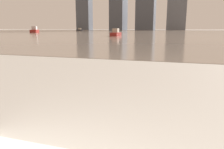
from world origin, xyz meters
name	(u,v)px	position (x,y,z in m)	size (l,w,h in m)	color
harbor_water	(180,32)	(0.00, 62.00, 0.01)	(180.00, 110.00, 0.01)	gray
harbor_boat_1	(80,30)	(-34.41, 72.56, 0.38)	(1.59, 2.92, 1.04)	#2D2D33
harbor_boat_3	(35,30)	(-30.59, 42.01, 0.50)	(2.74, 3.93, 1.40)	maroon
harbor_boat_4	(116,33)	(-7.40, 27.41, 0.35)	(0.96, 2.60, 0.97)	maroon
skyline_tower_1	(119,7)	(-32.98, 118.00, 11.88)	(7.29, 11.52, 23.76)	#4C515B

